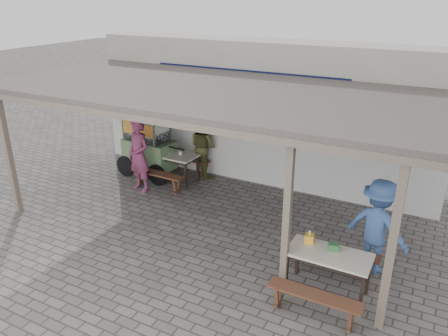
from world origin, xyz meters
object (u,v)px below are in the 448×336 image
Objects in this scene: table_left at (172,157)px; bench_right_wall at (338,254)px; table_right at (329,258)px; bench_left_street at (158,177)px; condiment_jar at (180,153)px; condiment_bowl at (168,153)px; donation_box at (334,247)px; patron_street_side at (139,155)px; bench_left_wall at (185,161)px; bench_right_street at (314,300)px; vendor_cart at (148,146)px; tissue_box at (309,238)px; patron_right_table at (378,227)px; patron_wall_side at (203,147)px.

table_left is 5.17m from bench_right_wall.
bench_left_street is at bearing 157.49° from table_right.
condiment_jar is (0.25, 0.67, 0.46)m from bench_left_street.
condiment_jar is 0.34m from condiment_bowl.
donation_box reaches higher than condiment_bowl.
patron_street_side is at bearing 162.07° from donation_box.
bench_left_wall is (0.02, 0.61, -0.33)m from table_left.
condiment_bowl is (-4.88, 2.60, 0.11)m from table_right.
vendor_cart is (-5.51, 3.32, 0.52)m from bench_right_street.
vendor_cart is (-0.72, 0.00, 0.19)m from table_left.
tissue_box reaches higher than bench_left_wall.
table_right is at bearing -104.38° from donation_box.
vendor_cart reaches higher than bench_left_wall.
condiment_jar reaches higher than table_left.
condiment_bowl reaches higher than table_left.
patron_street_side reaches higher than patron_right_table.
bench_right_wall is at bearing -20.40° from table_left.
donation_box is at bearing 87.94° from bench_right_street.
bench_left_wall is 1.02× the size of bench_right_wall.
patron_street_side reaches higher than tissue_box.
tissue_box is (5.12, -2.45, -0.03)m from vendor_cart.
condiment_jar reaches higher than condiment_bowl.
bench_right_street is 0.78× the size of patron_street_side.
patron_wall_side is 0.97m from condiment_bowl.
table_left is at bearing 79.78° from patron_street_side.
table_right is 0.77m from bench_right_wall.
tissue_box is at bearing -20.60° from vendor_cart.
patron_street_side is at bearing 161.18° from tissue_box.
bench_left_wall is 1.09m from vendor_cart.
donation_box is at bearing -3.52° from patron_street_side.
bench_right_wall is 0.78× the size of patron_street_side.
table_right is (4.80, -2.01, 0.33)m from bench_left_street.
patron_street_side reaches higher than bench_right_wall.
table_left is 9.25× the size of tissue_box.
condiment_bowl is (0.28, 0.81, -0.14)m from patron_street_side.
bench_left_street and bench_right_street have the same top height.
patron_street_side is at bearing 82.38° from patron_wall_side.
patron_street_side is 12.52× the size of tissue_box.
bench_left_wall is 0.75m from condiment_jar.
tissue_box is at bearing -33.48° from bench_left_wall.
bench_left_wall is 1.02× the size of bench_right_street.
donation_box reaches higher than table_right.
table_left is at bearing 158.33° from bench_right_wall.
patron_right_table is 5.65m from condiment_bowl.
patron_street_side is at bearing -103.86° from bench_left_wall.
bench_right_wall is 5.86m from vendor_cart.
patron_wall_side is 0.73m from condiment_jar.
bench_left_street is (-0.02, -0.61, -0.33)m from table_left.
tissue_box is 0.85× the size of donation_box.
condiment_bowl is at bearing 3.17° from vendor_cart.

